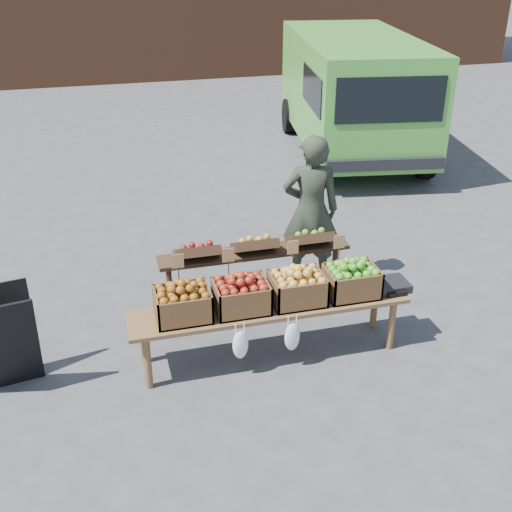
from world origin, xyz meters
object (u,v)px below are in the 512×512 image
object	(u,v)px
weighing_scale	(390,285)
display_bench	(269,330)
crate_russet_pears	(241,296)
crate_red_apples	(297,289)
delivery_van	(353,97)
vendor	(311,210)
back_table	(255,274)
chalkboard_sign	(0,341)
crate_golden_apples	(183,304)
crate_green_apples	(351,282)

from	to	relation	value
weighing_scale	display_bench	bearing A→B (deg)	180.00
crate_russet_pears	crate_red_apples	xyz separation A→B (m)	(0.55, 0.00, 0.00)
delivery_van	vendor	size ratio (longest dim) A/B	2.63
delivery_van	back_table	xyz separation A→B (m)	(-3.18, -5.07, -0.53)
delivery_van	vendor	xyz separation A→B (m)	(-2.35, -4.42, -0.16)
chalkboard_sign	crate_golden_apples	bearing A→B (deg)	-16.18
delivery_van	chalkboard_sign	bearing A→B (deg)	-126.41
display_bench	crate_russet_pears	world-z (taller)	crate_russet_pears
crate_golden_apples	crate_red_apples	xyz separation A→B (m)	(1.10, 0.00, 0.00)
delivery_van	weighing_scale	bearing A→B (deg)	-99.90
vendor	crate_green_apples	xyz separation A→B (m)	(-0.05, -1.37, -0.18)
crate_russet_pears	weighing_scale	distance (m)	1.53
vendor	chalkboard_sign	distance (m)	3.56
vendor	weighing_scale	size ratio (longest dim) A/B	5.24
vendor	display_bench	world-z (taller)	vendor
chalkboard_sign	crate_golden_apples	size ratio (longest dim) A/B	1.93
vendor	crate_russet_pears	xyz separation A→B (m)	(-1.15, -1.37, -0.18)
back_table	crate_red_apples	distance (m)	0.78
crate_red_apples	display_bench	bearing A→B (deg)	180.00
display_bench	crate_russet_pears	xyz separation A→B (m)	(-0.28, 0.00, 0.42)
display_bench	crate_green_apples	world-z (taller)	crate_green_apples
display_bench	crate_red_apples	size ratio (longest dim) A/B	5.40
crate_russet_pears	weighing_scale	world-z (taller)	crate_russet_pears
chalkboard_sign	vendor	bearing A→B (deg)	9.72
vendor	back_table	xyz separation A→B (m)	(-0.84, -0.65, -0.37)
crate_golden_apples	chalkboard_sign	bearing A→B (deg)	173.71
delivery_van	back_table	size ratio (longest dim) A/B	2.23
vendor	back_table	size ratio (longest dim) A/B	0.85
crate_golden_apples	crate_red_apples	world-z (taller)	same
crate_green_apples	weighing_scale	distance (m)	0.44
crate_russet_pears	back_table	bearing A→B (deg)	66.16
crate_russet_pears	display_bench	bearing A→B (deg)	0.00
crate_golden_apples	vendor	bearing A→B (deg)	38.72
chalkboard_sign	delivery_van	bearing A→B (deg)	34.75
delivery_van	crate_russet_pears	distance (m)	6.77
chalkboard_sign	weighing_scale	distance (m)	3.71
crate_russet_pears	weighing_scale	xyz separation A→B (m)	(1.52, 0.00, -0.10)
chalkboard_sign	back_table	bearing A→B (deg)	2.34
display_bench	crate_red_apples	bearing A→B (deg)	0.00
back_table	delivery_van	bearing A→B (deg)	57.87
delivery_van	crate_red_apples	distance (m)	6.50
crate_green_apples	display_bench	bearing A→B (deg)	180.00
crate_russet_pears	crate_green_apples	size ratio (longest dim) A/B	1.00
vendor	display_bench	bearing A→B (deg)	70.21
delivery_van	chalkboard_sign	size ratio (longest dim) A/B	4.86
delivery_van	crate_red_apples	world-z (taller)	delivery_van
vendor	crate_golden_apples	size ratio (longest dim) A/B	3.56
chalkboard_sign	crate_green_apples	xyz separation A→B (m)	(3.28, -0.18, 0.23)
vendor	crate_russet_pears	distance (m)	1.80
chalkboard_sign	back_table	world-z (taller)	back_table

